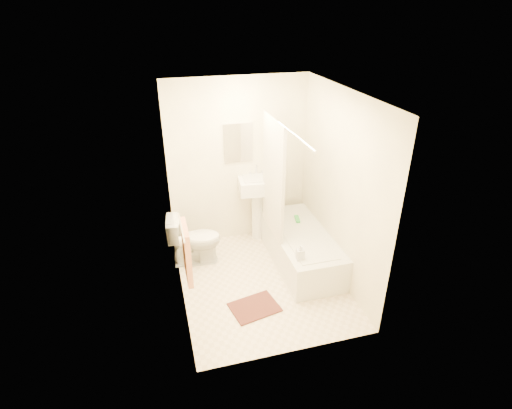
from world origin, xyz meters
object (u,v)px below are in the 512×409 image
object	(u,v)px
toilet	(195,240)
bathtub	(300,247)
bath_mat	(255,307)
soap_bottle	(300,252)
sink	(258,206)

from	to	relation	value
toilet	bathtub	xyz separation A→B (m)	(1.39, -0.38, -0.12)
bath_mat	soap_bottle	size ratio (longest dim) A/B	2.71
sink	soap_bottle	xyz separation A→B (m)	(0.16, -1.33, 0.02)
toilet	sink	world-z (taller)	sink
bath_mat	soap_bottle	world-z (taller)	soap_bottle
sink	bathtub	bearing A→B (deg)	-56.81
toilet	sink	distance (m)	1.09
bath_mat	soap_bottle	distance (m)	0.85
sink	bath_mat	distance (m)	1.68
sink	bath_mat	bearing A→B (deg)	-101.12
bathtub	bath_mat	xyz separation A→B (m)	(-0.86, -0.76, -0.22)
sink	toilet	bearing A→B (deg)	-153.27
sink	bath_mat	xyz separation A→B (m)	(-0.46, -1.52, -0.53)
toilet	soap_bottle	distance (m)	1.51
soap_bottle	sink	bearing A→B (deg)	96.79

